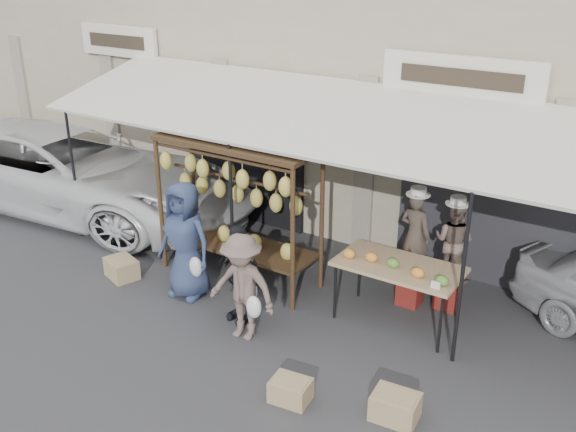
# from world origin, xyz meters

# --- Properties ---
(ground_plane) EXTENTS (90.00, 90.00, 0.00)m
(ground_plane) POSITION_xyz_m (0.00, 0.00, 0.00)
(ground_plane) COLOR #2D2D30
(shophouse) EXTENTS (24.00, 6.15, 7.30)m
(shophouse) POSITION_xyz_m (-0.00, 6.50, 3.65)
(shophouse) COLOR #B2A58F
(shophouse) RESTS_ON ground_plane
(awning) EXTENTS (10.00, 2.35, 2.92)m
(awning) POSITION_xyz_m (0.01, 2.28, 2.57)
(awning) COLOR beige
(awning) RESTS_ON ground_plane
(banana_rack) EXTENTS (2.60, 0.90, 2.24)m
(banana_rack) POSITION_xyz_m (-1.14, 1.45, 1.56)
(banana_rack) COLOR black
(banana_rack) RESTS_ON ground_plane
(produce_table) EXTENTS (1.70, 0.90, 1.04)m
(produce_table) POSITION_xyz_m (1.50, 1.56, 0.87)
(produce_table) COLOR tan
(produce_table) RESTS_ON ground_plane
(vendor_left) EXTENTS (0.51, 0.38, 1.29)m
(vendor_left) POSITION_xyz_m (1.46, 2.18, 1.11)
(vendor_left) COLOR #423830
(vendor_left) RESTS_ON stool_left
(vendor_right) EXTENTS (0.61, 0.49, 1.19)m
(vendor_right) POSITION_xyz_m (1.97, 2.39, 1.06)
(vendor_right) COLOR #715E55
(vendor_right) RESTS_ON stool_right
(customer_left) EXTENTS (0.91, 0.62, 1.80)m
(customer_left) POSITION_xyz_m (-1.45, 0.60, 0.90)
(customer_left) COLOR navy
(customer_left) RESTS_ON ground_plane
(customer_mid) EXTENTS (0.91, 0.54, 1.45)m
(customer_mid) POSITION_xyz_m (-0.36, 0.47, 0.73)
(customer_mid) COLOR black
(customer_mid) RESTS_ON ground_plane
(customer_right) EXTENTS (1.01, 0.64, 1.50)m
(customer_right) POSITION_xyz_m (-0.07, 0.14, 0.75)
(customer_right) COLOR #69564F
(customer_right) RESTS_ON ground_plane
(stool_left) EXTENTS (0.40, 0.40, 0.46)m
(stool_left) POSITION_xyz_m (1.46, 2.18, 0.23)
(stool_left) COLOR maroon
(stool_left) RESTS_ON ground_plane
(stool_right) EXTENTS (0.39, 0.39, 0.47)m
(stool_right) POSITION_xyz_m (1.97, 2.39, 0.23)
(stool_right) COLOR maroon
(stool_right) RESTS_ON ground_plane
(crate_near_a) EXTENTS (0.49, 0.40, 0.27)m
(crate_near_a) POSITION_xyz_m (1.19, -0.63, 0.14)
(crate_near_a) COLOR tan
(crate_near_a) RESTS_ON ground_plane
(crate_near_b) EXTENTS (0.54, 0.43, 0.31)m
(crate_near_b) POSITION_xyz_m (2.33, -0.25, 0.15)
(crate_near_b) COLOR tan
(crate_near_b) RESTS_ON ground_plane
(crate_far) EXTENTS (0.62, 0.54, 0.31)m
(crate_far) POSITION_xyz_m (-2.70, 0.43, 0.16)
(crate_far) COLOR tan
(crate_far) RESTS_ON ground_plane
(van) EXTENTS (5.93, 3.22, 2.37)m
(van) POSITION_xyz_m (-5.95, 1.97, 1.18)
(van) COLOR white
(van) RESTS_ON ground_plane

